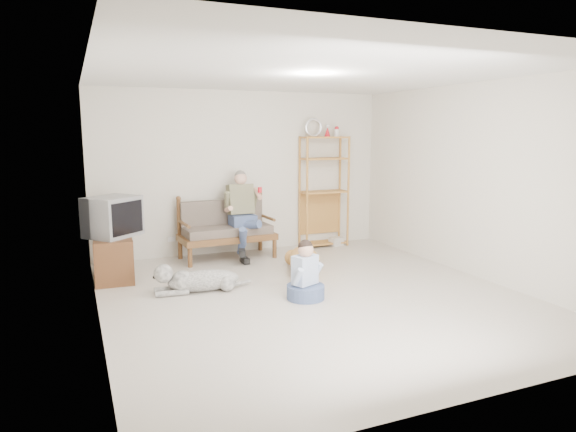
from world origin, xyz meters
name	(u,v)px	position (x,y,z in m)	size (l,w,h in m)	color
floor	(313,296)	(0.00, 0.00, 0.00)	(5.50, 5.50, 0.00)	beige
ceiling	(315,73)	(0.00, 0.00, 2.70)	(5.50, 5.50, 0.00)	silver
wall_back	(243,172)	(0.00, 2.75, 1.35)	(5.00, 5.00, 0.00)	beige
wall_front	(481,227)	(0.00, -2.75, 1.35)	(5.00, 5.00, 0.00)	beige
wall_left	(93,199)	(-2.50, 0.00, 1.35)	(5.50, 5.50, 0.00)	beige
wall_right	(476,181)	(2.50, 0.00, 1.35)	(5.50, 5.50, 0.00)	beige
loveseat	(226,228)	(-0.43, 2.38, 0.49)	(1.53, 0.77, 0.95)	brown
man	(243,219)	(-0.21, 2.15, 0.65)	(0.54, 0.77, 1.24)	#485884
etagere	(324,190)	(1.43, 2.55, 1.00)	(0.87, 0.38, 2.26)	#B58B39
book_stack	(336,241)	(1.64, 2.46, 0.07)	(0.23, 0.17, 0.15)	silver
tv_stand	(113,258)	(-2.23, 1.78, 0.30)	(0.55, 0.92, 0.60)	brown
crt_tv	(113,217)	(-2.20, 1.79, 0.88)	(0.85, 0.83, 0.55)	slate
wall_outlet	(171,239)	(-1.25, 2.73, 0.30)	(0.12, 0.02, 0.08)	silver
golden_retriever	(302,261)	(0.31, 1.01, 0.19)	(0.76, 1.46, 0.47)	#C88A45
shaggy_dog	(195,280)	(-1.32, 0.75, 0.16)	(1.34, 0.37, 0.39)	white
terrier	(310,261)	(0.57, 1.32, 0.09)	(0.26, 0.56, 0.21)	white
child	(305,278)	(-0.13, -0.04, 0.26)	(0.47, 0.47, 0.74)	#485884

